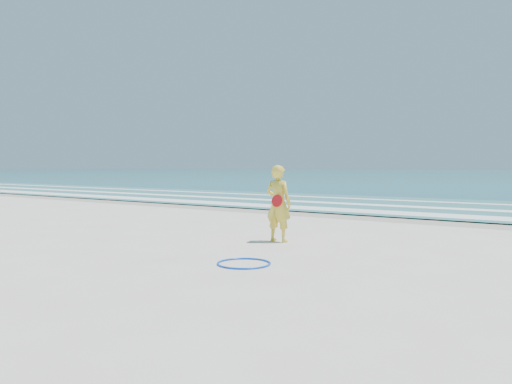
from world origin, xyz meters
The scene contains 8 objects.
ground centered at (0.00, 0.00, 0.00)m, with size 400.00×400.00×0.00m, color silver.
wet_sand centered at (0.00, 9.00, 0.00)m, with size 400.00×2.40×0.00m, color #B2A893.
shallow centered at (0.00, 14.00, 0.04)m, with size 400.00×10.00×0.01m, color #59B7AD.
foam_near centered at (0.00, 10.30, 0.05)m, with size 400.00×1.40×0.01m, color white.
foam_mid centered at (0.00, 13.20, 0.05)m, with size 400.00×0.90×0.01m, color white.
foam_far centered at (0.00, 16.50, 0.05)m, with size 400.00×0.60×0.01m, color white.
hoop centered at (3.16, 0.23, 0.02)m, with size 0.92×0.92×0.03m, color blue.
woman centered at (2.26, 2.72, 0.85)m, with size 0.62×0.43×1.69m.
Camera 1 is at (8.18, -6.51, 1.67)m, focal length 35.00 mm.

